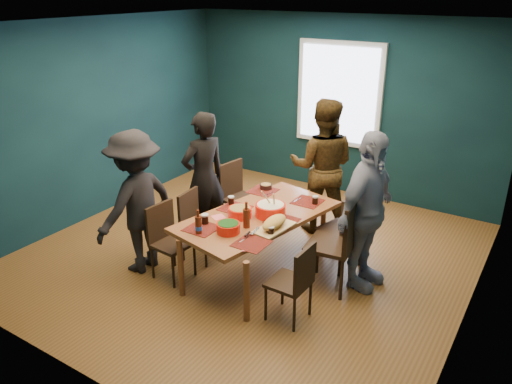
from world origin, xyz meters
TOP-DOWN VIEW (x-y plane):
  - room at (0.00, 0.27)m, footprint 5.01×5.01m
  - dining_table at (0.28, -0.27)m, footprint 1.30×2.02m
  - chair_left_far at (-0.53, 0.49)m, footprint 0.48×0.48m
  - chair_left_mid at (-0.52, -0.40)m, footprint 0.41×0.41m
  - chair_left_near at (-0.52, -0.89)m, footprint 0.42×0.42m
  - chair_right_far at (1.10, 0.31)m, footprint 0.53×0.53m
  - chair_right_mid at (1.21, -0.13)m, footprint 0.52×0.52m
  - chair_right_near at (1.09, -0.87)m, footprint 0.38×0.38m
  - person_far_left at (-0.71, 0.04)m, footprint 0.57×0.71m
  - person_back at (0.42, 1.08)m, footprint 1.05×0.94m
  - person_right at (1.40, 0.09)m, footprint 0.56×1.07m
  - person_near_left at (-0.90, -0.94)m, footprint 0.66×1.09m
  - bowl_salad at (0.15, -0.43)m, footprint 0.26×0.26m
  - bowl_dumpling at (0.42, -0.22)m, footprint 0.34×0.34m
  - bowl_herbs at (0.25, -0.80)m, footprint 0.24×0.24m
  - cutting_board at (0.61, -0.48)m, footprint 0.31×0.61m
  - small_bowl at (-0.03, 0.42)m, footprint 0.15×0.15m
  - beer_bottle_a at (0.01, -0.98)m, footprint 0.07×0.07m
  - beer_bottle_b at (0.35, -0.60)m, footprint 0.07×0.07m
  - cola_glass_a at (-0.07, -0.77)m, footprint 0.08×0.08m
  - cola_glass_b at (0.66, -0.62)m, footprint 0.07×0.07m
  - cola_glass_c at (0.69, 0.33)m, footprint 0.07×0.07m
  - cola_glass_d at (-0.13, -0.20)m, footprint 0.07×0.07m
  - napkin_a at (0.66, -0.21)m, footprint 0.15×0.15m
  - napkin_b at (-0.04, -0.57)m, footprint 0.18×0.18m
  - napkin_c at (0.62, -0.96)m, footprint 0.21×0.21m

SIDE VIEW (x-z plane):
  - chair_right_near at x=1.09m, z-range 0.07..0.90m
  - chair_left_mid at x=-0.52m, z-range 0.07..0.91m
  - chair_left_near at x=-0.52m, z-range 0.07..0.93m
  - chair_left_far at x=-0.53m, z-range 0.08..1.00m
  - chair_right_far at x=1.10m, z-range 0.08..1.01m
  - chair_right_mid at x=1.21m, z-range 0.09..1.13m
  - dining_table at x=0.28m, z-range 0.29..1.00m
  - napkin_b at x=-0.04m, z-range 0.71..0.71m
  - napkin_a at x=0.66m, z-range 0.71..0.71m
  - napkin_c at x=0.62m, z-range 0.71..0.71m
  - small_bowl at x=-0.03m, z-range 0.71..0.78m
  - cola_glass_b at x=0.66m, z-range 0.72..0.81m
  - cola_glass_d at x=-0.13m, z-range 0.72..0.82m
  - cola_glass_c at x=0.69m, z-range 0.72..0.82m
  - bowl_herbs at x=0.25m, z-range 0.71..0.82m
  - bowl_salad at x=0.15m, z-range 0.71..0.82m
  - cutting_board at x=0.61m, z-range 0.70..0.84m
  - cola_glass_a at x=-0.07m, z-range 0.72..0.83m
  - bowl_dumpling at x=0.42m, z-range 0.63..0.94m
  - beer_bottle_a at x=0.01m, z-range 0.67..0.94m
  - beer_bottle_b at x=0.35m, z-range 0.68..0.97m
  - person_near_left at x=-0.90m, z-range 0.00..1.65m
  - person_far_left at x=-0.71m, z-range 0.00..1.68m
  - person_right at x=1.40m, z-range 0.00..1.75m
  - person_back at x=0.42m, z-range 0.00..1.78m
  - room at x=0.00m, z-range 0.01..2.73m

